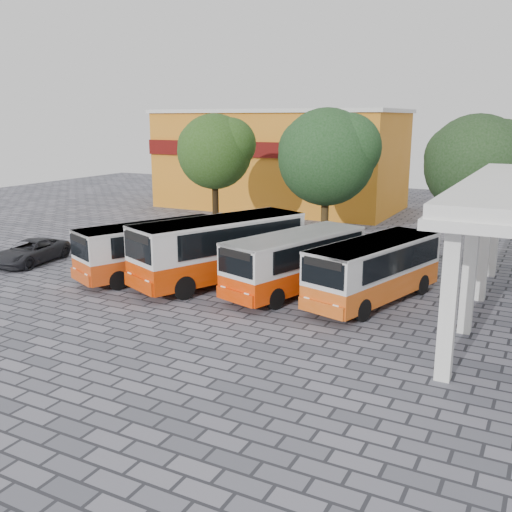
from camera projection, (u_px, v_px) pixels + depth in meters
The scene contains 10 objects.
ground at pixel (251, 314), 22.73m from camera, with size 90.00×90.00×0.00m, color #50515C.
shophouse_block at pixel (280, 159), 49.08m from camera, with size 20.40×10.40×8.30m.
bus_far_left at pixel (152, 246), 27.70m from camera, with size 4.97×7.83×2.63m.
bus_centre_left at pixel (220, 246), 26.63m from camera, with size 5.72×9.10×3.06m.
bus_centre_right at pixel (295, 259), 25.20m from camera, with size 4.28×7.79×2.64m.
bus_far_right at pixel (375, 267), 23.83m from camera, with size 4.11×7.73×2.63m.
tree_left at pixel (216, 149), 36.77m from camera, with size 5.08×4.84×7.91m.
tree_middle at pixel (328, 154), 33.68m from camera, with size 6.04×5.76×8.22m.
tree_right at pixel (478, 162), 32.13m from camera, with size 5.99×5.71×7.87m.
parked_car at pixel (31, 252), 30.52m from camera, with size 2.09×4.54×1.26m, color black.
Camera 1 is at (10.18, -18.99, 7.59)m, focal length 40.00 mm.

